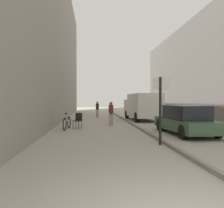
{
  "coord_description": "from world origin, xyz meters",
  "views": [
    {
      "loc": [
        -1.28,
        -2.47,
        1.7
      ],
      "look_at": [
        0.05,
        11.59,
        1.47
      ],
      "focal_mm": 34.83,
      "sensor_mm": 36.0,
      "label": 1
    }
  ],
  "objects_px": {
    "pedestrian_mid_block": "(111,112)",
    "bicycle_leaning": "(67,123)",
    "delivery_van": "(142,106)",
    "cafe_chair_near_window": "(78,119)",
    "parked_car": "(185,120)",
    "street_sign_post": "(160,105)",
    "pedestrian_main_foreground": "(97,108)"
  },
  "relations": [
    {
      "from": "bicycle_leaning",
      "to": "cafe_chair_near_window",
      "type": "distance_m",
      "value": 0.75
    },
    {
      "from": "pedestrian_main_foreground",
      "to": "pedestrian_mid_block",
      "type": "relative_size",
      "value": 0.99
    },
    {
      "from": "pedestrian_mid_block",
      "to": "bicycle_leaning",
      "type": "distance_m",
      "value": 3.25
    },
    {
      "from": "pedestrian_main_foreground",
      "to": "pedestrian_mid_block",
      "type": "height_order",
      "value": "pedestrian_mid_block"
    },
    {
      "from": "pedestrian_main_foreground",
      "to": "parked_car",
      "type": "height_order",
      "value": "pedestrian_main_foreground"
    },
    {
      "from": "pedestrian_mid_block",
      "to": "bicycle_leaning",
      "type": "bearing_deg",
      "value": 34.03
    },
    {
      "from": "delivery_van",
      "to": "street_sign_post",
      "type": "height_order",
      "value": "street_sign_post"
    },
    {
      "from": "pedestrian_main_foreground",
      "to": "bicycle_leaning",
      "type": "xyz_separation_m",
      "value": [
        -2.03,
        -8.99,
        -0.54
      ]
    },
    {
      "from": "bicycle_leaning",
      "to": "cafe_chair_near_window",
      "type": "xyz_separation_m",
      "value": [
        0.62,
        0.39,
        0.17
      ]
    },
    {
      "from": "delivery_van",
      "to": "bicycle_leaning",
      "type": "bearing_deg",
      "value": -140.26
    },
    {
      "from": "pedestrian_main_foreground",
      "to": "bicycle_leaning",
      "type": "relative_size",
      "value": 0.91
    },
    {
      "from": "pedestrian_main_foreground",
      "to": "street_sign_post",
      "type": "bearing_deg",
      "value": -100.2
    },
    {
      "from": "parked_car",
      "to": "cafe_chair_near_window",
      "type": "relative_size",
      "value": 4.54
    },
    {
      "from": "pedestrian_main_foreground",
      "to": "street_sign_post",
      "type": "height_order",
      "value": "street_sign_post"
    },
    {
      "from": "pedestrian_mid_block",
      "to": "delivery_van",
      "type": "distance_m",
      "value": 4.83
    },
    {
      "from": "parked_car",
      "to": "cafe_chair_near_window",
      "type": "xyz_separation_m",
      "value": [
        -5.57,
        2.73,
        -0.17
      ]
    },
    {
      "from": "bicycle_leaning",
      "to": "cafe_chair_near_window",
      "type": "height_order",
      "value": "bicycle_leaning"
    },
    {
      "from": "parked_car",
      "to": "cafe_chair_near_window",
      "type": "bearing_deg",
      "value": 151.47
    },
    {
      "from": "pedestrian_main_foreground",
      "to": "pedestrian_mid_block",
      "type": "xyz_separation_m",
      "value": [
        0.72,
        -7.36,
        0.01
      ]
    },
    {
      "from": "delivery_van",
      "to": "bicycle_leaning",
      "type": "relative_size",
      "value": 2.97
    },
    {
      "from": "pedestrian_mid_block",
      "to": "delivery_van",
      "type": "height_order",
      "value": "delivery_van"
    },
    {
      "from": "parked_car",
      "to": "street_sign_post",
      "type": "xyz_separation_m",
      "value": [
        -2.13,
        -2.51,
        0.83
      ]
    },
    {
      "from": "pedestrian_main_foreground",
      "to": "cafe_chair_near_window",
      "type": "height_order",
      "value": "pedestrian_main_foreground"
    },
    {
      "from": "pedestrian_mid_block",
      "to": "street_sign_post",
      "type": "relative_size",
      "value": 0.62
    },
    {
      "from": "street_sign_post",
      "to": "pedestrian_main_foreground",
      "type": "bearing_deg",
      "value": -65.08
    },
    {
      "from": "pedestrian_mid_block",
      "to": "parked_car",
      "type": "height_order",
      "value": "pedestrian_mid_block"
    },
    {
      "from": "street_sign_post",
      "to": "bicycle_leaning",
      "type": "xyz_separation_m",
      "value": [
        -4.06,
        4.86,
        -1.16
      ]
    },
    {
      "from": "delivery_van",
      "to": "cafe_chair_near_window",
      "type": "bearing_deg",
      "value": -139.17
    },
    {
      "from": "pedestrian_mid_block",
      "to": "delivery_van",
      "type": "relative_size",
      "value": 0.31
    },
    {
      "from": "parked_car",
      "to": "pedestrian_main_foreground",
      "type": "bearing_deg",
      "value": 107.75
    },
    {
      "from": "pedestrian_mid_block",
      "to": "parked_car",
      "type": "xyz_separation_m",
      "value": [
        3.44,
        -3.98,
        -0.22
      ]
    },
    {
      "from": "parked_car",
      "to": "street_sign_post",
      "type": "height_order",
      "value": "street_sign_post"
    }
  ]
}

